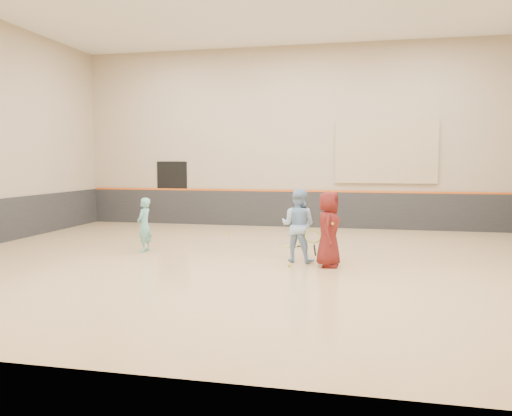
% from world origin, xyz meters
% --- Properties ---
extents(room, '(15.04, 12.04, 6.22)m').
position_xyz_m(room, '(0.00, 0.00, 0.81)').
color(room, tan).
rests_on(room, ground).
extents(wainscot_back, '(14.90, 0.04, 1.20)m').
position_xyz_m(wainscot_back, '(0.00, 5.97, 0.60)').
color(wainscot_back, '#232326').
rests_on(wainscot_back, floor).
extents(accent_stripe, '(14.90, 0.03, 0.06)m').
position_xyz_m(accent_stripe, '(0.00, 5.96, 1.22)').
color(accent_stripe, '#D85914').
rests_on(accent_stripe, wall_back).
extents(acoustic_panel, '(3.20, 0.08, 2.00)m').
position_xyz_m(acoustic_panel, '(2.80, 5.95, 2.50)').
color(acoustic_panel, tan).
rests_on(acoustic_panel, wall_back).
extents(doorway, '(1.10, 0.05, 2.20)m').
position_xyz_m(doorway, '(-4.50, 5.98, 1.10)').
color(doorway, black).
rests_on(doorway, floor).
extents(girl, '(0.33, 0.49, 1.32)m').
position_xyz_m(girl, '(-3.12, 0.61, 0.66)').
color(girl, '#6AB8B6').
rests_on(girl, floor).
extents(instructor, '(0.90, 0.77, 1.61)m').
position_xyz_m(instructor, '(0.71, 0.20, 0.81)').
color(instructor, '#96BEE8').
rests_on(instructor, floor).
extents(young_man, '(0.55, 0.80, 1.59)m').
position_xyz_m(young_man, '(1.40, -0.20, 0.79)').
color(young_man, maroon).
rests_on(young_man, floor).
extents(held_racket, '(0.50, 0.50, 0.62)m').
position_xyz_m(held_racket, '(1.06, -0.08, 0.61)').
color(held_racket, '#9CBA29').
rests_on(held_racket, instructor).
extents(spare_racket, '(0.76, 0.76, 0.13)m').
position_xyz_m(spare_racket, '(0.30, 2.02, 0.07)').
color(spare_racket, '#B1CB2C').
rests_on(spare_racket, floor).
extents(ball_under_racket, '(0.07, 0.07, 0.07)m').
position_xyz_m(ball_under_racket, '(0.61, -0.41, 0.03)').
color(ball_under_racket, '#D2DE33').
rests_on(ball_under_racket, floor).
extents(ball_in_hand, '(0.07, 0.07, 0.07)m').
position_xyz_m(ball_in_hand, '(1.49, -0.38, 0.94)').
color(ball_in_hand, '#C6D431').
rests_on(ball_in_hand, young_man).
extents(ball_beside_spare, '(0.07, 0.07, 0.07)m').
position_xyz_m(ball_beside_spare, '(-1.83, 3.84, 0.03)').
color(ball_beside_spare, '#D0D732').
rests_on(ball_beside_spare, floor).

